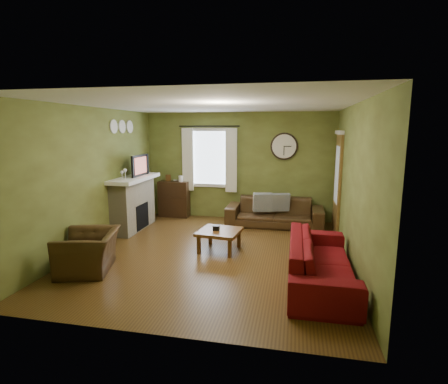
% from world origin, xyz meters
% --- Properties ---
extents(floor, '(4.60, 5.20, 0.00)m').
position_xyz_m(floor, '(0.00, 0.00, 0.00)').
color(floor, '#4F3415').
rests_on(floor, ground).
extents(ceiling, '(4.60, 5.20, 0.00)m').
position_xyz_m(ceiling, '(0.00, 0.00, 2.60)').
color(ceiling, white).
rests_on(ceiling, ground).
extents(wall_left, '(0.00, 5.20, 2.60)m').
position_xyz_m(wall_left, '(-2.30, 0.00, 1.30)').
color(wall_left, olive).
rests_on(wall_left, ground).
extents(wall_right, '(0.00, 5.20, 2.60)m').
position_xyz_m(wall_right, '(2.30, 0.00, 1.30)').
color(wall_right, olive).
rests_on(wall_right, ground).
extents(wall_back, '(4.60, 0.00, 2.60)m').
position_xyz_m(wall_back, '(0.00, 2.60, 1.30)').
color(wall_back, olive).
rests_on(wall_back, ground).
extents(wall_front, '(4.60, 0.00, 2.60)m').
position_xyz_m(wall_front, '(0.00, -2.60, 1.30)').
color(wall_front, olive).
rests_on(wall_front, ground).
extents(fireplace, '(0.40, 1.40, 1.10)m').
position_xyz_m(fireplace, '(-2.10, 1.15, 0.55)').
color(fireplace, tan).
rests_on(fireplace, floor).
extents(firebox, '(0.04, 0.60, 0.55)m').
position_xyz_m(firebox, '(-1.91, 1.15, 0.30)').
color(firebox, black).
rests_on(firebox, fireplace).
extents(mantel, '(0.58, 1.60, 0.08)m').
position_xyz_m(mantel, '(-2.07, 1.15, 1.14)').
color(mantel, white).
rests_on(mantel, fireplace).
extents(tv, '(0.08, 0.60, 0.35)m').
position_xyz_m(tv, '(-2.05, 1.30, 1.35)').
color(tv, black).
rests_on(tv, mantel).
extents(tv_screen, '(0.02, 0.62, 0.36)m').
position_xyz_m(tv_screen, '(-1.97, 1.30, 1.41)').
color(tv_screen, '#994C3F').
rests_on(tv_screen, mantel).
extents(medallion_left, '(0.28, 0.28, 0.03)m').
position_xyz_m(medallion_left, '(-2.28, 0.80, 2.25)').
color(medallion_left, white).
rests_on(medallion_left, wall_left).
extents(medallion_mid, '(0.28, 0.28, 0.03)m').
position_xyz_m(medallion_mid, '(-2.28, 1.15, 2.25)').
color(medallion_mid, white).
rests_on(medallion_mid, wall_left).
extents(medallion_right, '(0.28, 0.28, 0.03)m').
position_xyz_m(medallion_right, '(-2.28, 1.50, 2.25)').
color(medallion_right, white).
rests_on(medallion_right, wall_left).
extents(window_pane, '(1.00, 0.02, 1.30)m').
position_xyz_m(window_pane, '(-0.70, 2.58, 1.50)').
color(window_pane, silver).
rests_on(window_pane, wall_back).
extents(curtain_rod, '(0.03, 0.03, 1.50)m').
position_xyz_m(curtain_rod, '(-0.70, 2.48, 2.27)').
color(curtain_rod, black).
rests_on(curtain_rod, wall_back).
extents(curtain_left, '(0.28, 0.04, 1.55)m').
position_xyz_m(curtain_left, '(-1.25, 2.48, 1.45)').
color(curtain_left, white).
rests_on(curtain_left, wall_back).
extents(curtain_right, '(0.28, 0.04, 1.55)m').
position_xyz_m(curtain_right, '(-0.15, 2.48, 1.45)').
color(curtain_right, white).
rests_on(curtain_right, wall_back).
extents(wall_clock, '(0.64, 0.06, 0.64)m').
position_xyz_m(wall_clock, '(1.10, 2.55, 1.80)').
color(wall_clock, white).
rests_on(wall_clock, wall_back).
extents(door, '(0.05, 0.90, 2.10)m').
position_xyz_m(door, '(2.27, 1.85, 1.05)').
color(door, brown).
rests_on(door, floor).
extents(bookshelf, '(0.76, 0.32, 0.90)m').
position_xyz_m(bookshelf, '(-1.61, 2.42, 0.45)').
color(bookshelf, black).
rests_on(bookshelf, floor).
extents(book, '(0.21, 0.25, 0.02)m').
position_xyz_m(book, '(-1.69, 2.62, 0.96)').
color(book, '#593617').
rests_on(book, bookshelf).
extents(sofa_brown, '(2.18, 0.85, 0.64)m').
position_xyz_m(sofa_brown, '(0.94, 2.06, 0.32)').
color(sofa_brown, '#372513').
rests_on(sofa_brown, floor).
extents(pillow_left, '(0.45, 0.22, 0.43)m').
position_xyz_m(pillow_left, '(0.67, 2.00, 0.55)').
color(pillow_left, gray).
rests_on(pillow_left, sofa_brown).
extents(pillow_right, '(0.42, 0.23, 0.41)m').
position_xyz_m(pillow_right, '(1.07, 2.09, 0.55)').
color(pillow_right, gray).
rests_on(pillow_right, sofa_brown).
extents(sofa_red, '(0.88, 2.26, 0.66)m').
position_xyz_m(sofa_red, '(1.79, -0.87, 0.33)').
color(sofa_red, '#63090E').
rests_on(sofa_red, floor).
extents(armchair, '(1.07, 1.15, 0.62)m').
position_xyz_m(armchair, '(-1.75, -1.16, 0.31)').
color(armchair, '#372513').
rests_on(armchair, floor).
extents(coffee_table, '(0.80, 0.80, 0.38)m').
position_xyz_m(coffee_table, '(0.07, 0.15, 0.19)').
color(coffee_table, '#593617').
rests_on(coffee_table, floor).
extents(tissue_box, '(0.13, 0.13, 0.09)m').
position_xyz_m(tissue_box, '(0.01, 0.14, 0.40)').
color(tissue_box, black).
rests_on(tissue_box, coffee_table).
extents(wine_glass_a, '(0.07, 0.07, 0.19)m').
position_xyz_m(wine_glass_a, '(-2.05, 0.61, 1.28)').
color(wine_glass_a, white).
rests_on(wine_glass_a, mantel).
extents(wine_glass_b, '(0.08, 0.08, 0.22)m').
position_xyz_m(wine_glass_b, '(-2.05, 0.75, 1.29)').
color(wine_glass_b, white).
rests_on(wine_glass_b, mantel).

